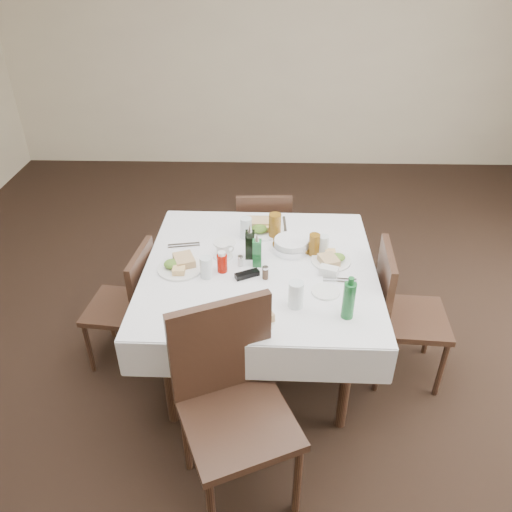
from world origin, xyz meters
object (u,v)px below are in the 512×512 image
at_px(chair_south, 231,394).
at_px(water_s, 296,294).
at_px(dining_table, 260,277).
at_px(coffee_mug, 223,251).
at_px(chair_west, 131,300).
at_px(oil_cruet_dark, 250,243).
at_px(green_bottle, 349,300).
at_px(oil_cruet_green, 257,252).
at_px(chair_east, 398,308).
at_px(chair_north, 264,234).
at_px(water_n, 246,228).
at_px(ketchup_bottle, 222,262).
at_px(water_w, 206,267).
at_px(bread_basket, 291,245).
at_px(water_e, 323,245).

relative_size(chair_south, water_s, 7.06).
relative_size(dining_table, coffee_mug, 10.65).
distance_m(chair_west, oil_cruet_dark, 0.84).
xyz_separation_m(water_s, green_bottle, (0.25, -0.08, 0.03)).
bearing_deg(oil_cruet_green, green_bottle, -44.31).
relative_size(chair_east, green_bottle, 3.77).
bearing_deg(chair_north, water_n, -101.21).
xyz_separation_m(chair_west, coffee_mug, (0.58, 0.06, 0.33)).
bearing_deg(ketchup_bottle, water_n, 72.72).
height_order(water_s, oil_cruet_dark, oil_cruet_dark).
relative_size(dining_table, water_w, 10.74).
height_order(bread_basket, oil_cruet_dark, oil_cruet_dark).
bearing_deg(water_s, water_w, 152.91).
distance_m(chair_south, water_s, 0.59).
bearing_deg(chair_west, green_bottle, -20.98).
bearing_deg(oil_cruet_dark, coffee_mug, 178.72).
xyz_separation_m(water_e, oil_cruet_dark, (-0.43, -0.06, 0.04)).
bearing_deg(oil_cruet_green, chair_west, 178.01).
relative_size(water_w, oil_cruet_green, 0.60).
bearing_deg(water_e, oil_cruet_green, -160.33).
bearing_deg(bread_basket, dining_table, -136.43).
distance_m(chair_east, ketchup_bottle, 1.08).
relative_size(bread_basket, oil_cruet_green, 1.08).
distance_m(chair_north, chair_south, 1.66).
bearing_deg(water_n, oil_cruet_green, -76.48).
xyz_separation_m(bread_basket, ketchup_bottle, (-0.40, -0.23, 0.02)).
height_order(chair_east, ketchup_bottle, chair_east).
height_order(chair_north, chair_east, chair_east).
height_order(chair_east, water_w, chair_east).
relative_size(chair_west, water_e, 7.02).
bearing_deg(ketchup_bottle, bread_basket, 30.36).
bearing_deg(oil_cruet_green, ketchup_bottle, -161.43).
xyz_separation_m(ketchup_bottle, green_bottle, (0.66, -0.38, 0.05)).
height_order(water_n, water_e, water_n).
xyz_separation_m(chair_north, oil_cruet_dark, (-0.07, -0.77, 0.38)).
bearing_deg(coffee_mug, bread_basket, 11.42).
distance_m(water_n, bread_basket, 0.32).
distance_m(water_w, oil_cruet_dark, 0.31).
height_order(chair_south, coffee_mug, chair_south).
bearing_deg(chair_east, water_s, -153.49).
bearing_deg(chair_east, oil_cruet_green, 176.35).
distance_m(chair_west, oil_cruet_green, 0.87).
relative_size(chair_north, water_s, 5.74).
bearing_deg(bread_basket, chair_north, 104.23).
bearing_deg(coffee_mug, dining_table, -23.37).
bearing_deg(dining_table, chair_south, -98.48).
bearing_deg(oil_cruet_dark, ketchup_bottle, -135.84).
bearing_deg(chair_south, water_n, 88.66).
height_order(chair_south, bread_basket, chair_south).
bearing_deg(oil_cruet_green, chair_north, 88.03).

